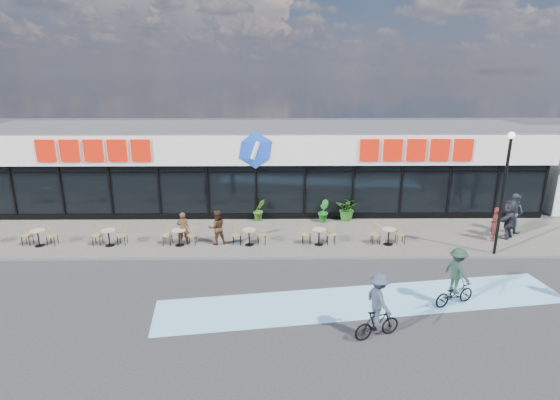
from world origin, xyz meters
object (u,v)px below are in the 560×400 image
patron_right (217,227)px  pedestrian_b (514,213)px  lamp_post (504,184)px  potted_plant_right (348,209)px  potted_plant_mid (323,211)px  pedestrian_c (509,219)px  patron_left (183,228)px  potted_plant_left (259,210)px  cyclist_a (456,280)px  pedestrian_a (494,224)px

patron_right → pedestrian_b: (14.03, 1.50, 0.16)m
lamp_post → potted_plant_right: (-5.56, 4.43, -2.45)m
potted_plant_mid → pedestrian_c: (8.31, -2.38, 0.34)m
patron_left → patron_right: (1.52, -0.07, 0.05)m
potted_plant_left → patron_right: (-1.77, -3.25, 0.22)m
lamp_post → potted_plant_mid: (-6.86, 4.21, -2.50)m
potted_plant_right → cyclist_a: bearing=-75.2°
patron_left → pedestrian_b: 15.62m
potted_plant_mid → patron_right: patron_right is taller
lamp_post → potted_plant_left: (-10.15, 4.45, -2.50)m
pedestrian_b → patron_left: bearing=70.3°
potted_plant_mid → patron_left: patron_left is taller
pedestrian_a → pedestrian_b: pedestrian_b is taller
potted_plant_mid → potted_plant_right: bearing=9.9°
potted_plant_left → pedestrian_c: (11.60, -2.63, 0.34)m
potted_plant_mid → potted_plant_right: (1.30, 0.23, 0.05)m
patron_left → potted_plant_mid: bearing=-166.8°
lamp_post → potted_plant_mid: bearing=148.5°
pedestrian_b → pedestrian_c: 1.10m
pedestrian_c → pedestrian_b: bearing=-170.2°
lamp_post → potted_plant_mid: 8.42m
potted_plant_right → patron_left: 8.48m
potted_plant_mid → pedestrian_a: size_ratio=0.73×
potted_plant_mid → pedestrian_b: bearing=-9.6°
patron_left → patron_right: bearing=166.4°
potted_plant_left → lamp_post: bearing=-23.7°
potted_plant_right → pedestrian_a: 6.86m
potted_plant_right → pedestrian_c: pedestrian_c is taller
cyclist_a → pedestrian_c: bearing=50.7°
pedestrian_a → pedestrian_b: size_ratio=0.83×
patron_right → patron_left: bearing=-22.4°
patron_left → pedestrian_c: (14.89, 0.55, 0.17)m
potted_plant_mid → pedestrian_c: size_ratio=0.63×
lamp_post → cyclist_a: size_ratio=2.54×
potted_plant_left → cyclist_a: size_ratio=0.56×
patron_left → cyclist_a: cyclist_a is taller
potted_plant_mid → patron_right: bearing=-149.2°
pedestrian_a → pedestrian_c: 0.88m
pedestrian_a → pedestrian_c: (0.81, 0.31, 0.12)m
potted_plant_left → patron_right: size_ratio=0.73×
potted_plant_right → potted_plant_left: bearing=179.8°
potted_plant_left → patron_right: 3.70m
pedestrian_c → cyclist_a: size_ratio=0.90×
lamp_post → potted_plant_left: 11.36m
potted_plant_mid → pedestrian_c: bearing=-16.0°
pedestrian_c → lamp_post: bearing=8.5°
pedestrian_a → patron_right: bearing=-69.7°
pedestrian_a → pedestrian_c: bearing=129.9°
potted_plant_mid → cyclist_a: bearing=-66.8°
potted_plant_mid → pedestrian_c: pedestrian_c is taller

